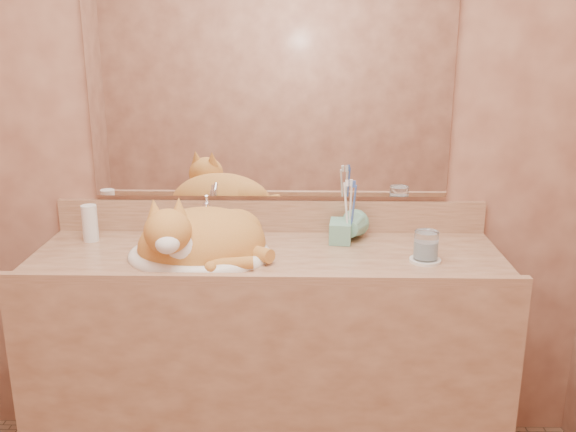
{
  "coord_description": "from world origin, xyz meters",
  "views": [
    {
      "loc": [
        0.11,
        -1.32,
        1.59
      ],
      "look_at": [
        0.07,
        0.7,
        0.99
      ],
      "focal_mm": 40.0,
      "sensor_mm": 36.0,
      "label": 1
    }
  ],
  "objects_px": {
    "sink_basin": "(199,236)",
    "water_glass": "(426,245)",
    "cat": "(199,237)",
    "soap_dispenser": "(340,223)",
    "toothbrush_cup": "(349,231)",
    "vanity_counter": "(268,366)"
  },
  "relations": [
    {
      "from": "cat",
      "to": "water_glass",
      "type": "height_order",
      "value": "cat"
    },
    {
      "from": "soap_dispenser",
      "to": "water_glass",
      "type": "relative_size",
      "value": 1.81
    },
    {
      "from": "sink_basin",
      "to": "toothbrush_cup",
      "type": "distance_m",
      "value": 0.53
    },
    {
      "from": "cat",
      "to": "toothbrush_cup",
      "type": "distance_m",
      "value": 0.54
    },
    {
      "from": "cat",
      "to": "water_glass",
      "type": "xyz_separation_m",
      "value": [
        0.75,
        -0.02,
        -0.02
      ]
    },
    {
      "from": "soap_dispenser",
      "to": "toothbrush_cup",
      "type": "distance_m",
      "value": 0.06
    },
    {
      "from": "sink_basin",
      "to": "toothbrush_cup",
      "type": "bearing_deg",
      "value": 13.6
    },
    {
      "from": "sink_basin",
      "to": "soap_dispenser",
      "type": "relative_size",
      "value": 2.77
    },
    {
      "from": "sink_basin",
      "to": "water_glass",
      "type": "height_order",
      "value": "sink_basin"
    },
    {
      "from": "cat",
      "to": "soap_dispenser",
      "type": "relative_size",
      "value": 2.56
    },
    {
      "from": "soap_dispenser",
      "to": "cat",
      "type": "bearing_deg",
      "value": -158.8
    },
    {
      "from": "vanity_counter",
      "to": "soap_dispenser",
      "type": "height_order",
      "value": "soap_dispenser"
    },
    {
      "from": "cat",
      "to": "soap_dispenser",
      "type": "distance_m",
      "value": 0.49
    },
    {
      "from": "soap_dispenser",
      "to": "water_glass",
      "type": "bearing_deg",
      "value": -22.33
    },
    {
      "from": "cat",
      "to": "soap_dispenser",
      "type": "height_order",
      "value": "cat"
    },
    {
      "from": "sink_basin",
      "to": "water_glass",
      "type": "relative_size",
      "value": 5.02
    },
    {
      "from": "vanity_counter",
      "to": "water_glass",
      "type": "height_order",
      "value": "water_glass"
    },
    {
      "from": "toothbrush_cup",
      "to": "water_glass",
      "type": "relative_size",
      "value": 1.1
    },
    {
      "from": "vanity_counter",
      "to": "cat",
      "type": "distance_m",
      "value": 0.55
    },
    {
      "from": "cat",
      "to": "toothbrush_cup",
      "type": "bearing_deg",
      "value": 0.31
    },
    {
      "from": "sink_basin",
      "to": "cat",
      "type": "height_order",
      "value": "cat"
    },
    {
      "from": "cat",
      "to": "water_glass",
      "type": "relative_size",
      "value": 4.64
    }
  ]
}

